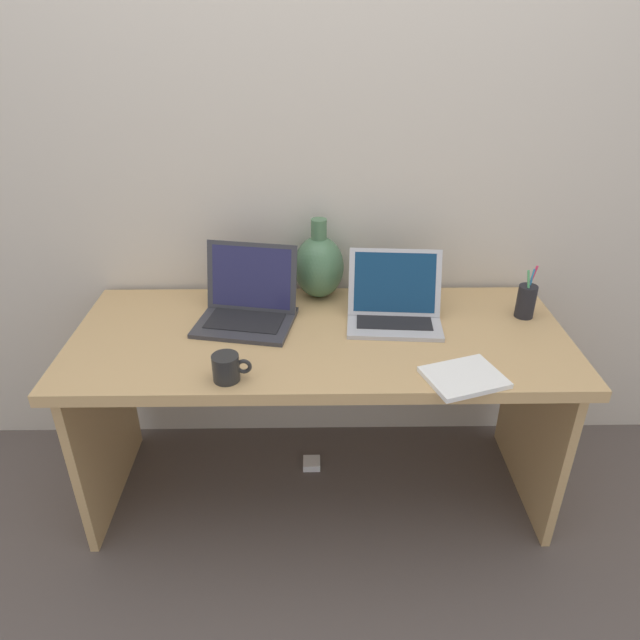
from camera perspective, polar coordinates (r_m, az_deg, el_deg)
The scene contains 10 objects.
ground_plane at distance 2.37m, azimuth 0.00°, elevation -16.26°, with size 6.00×6.00×0.00m, color #564C47.
back_wall at distance 2.12m, azimuth -0.15°, elevation 15.77°, with size 4.40×0.04×2.40m, color beige.
desk at distance 2.01m, azimuth 0.00°, elevation -4.75°, with size 1.66×0.69×0.71m.
laptop_left at distance 2.01m, azimuth -7.13°, elevation 1.85°, with size 0.37×0.32×0.25m.
laptop_right at distance 2.01m, azimuth 7.38°, elevation 1.67°, with size 0.34×0.27×0.23m.
green_vase at distance 2.14m, azimuth -0.11°, elevation 5.40°, with size 0.18×0.18×0.30m.
notebook_stack at distance 1.75m, azimuth 14.10°, elevation -5.54°, with size 0.22×0.17×0.02m, color white.
coffee_mug at distance 1.70m, azimuth -9.23°, elevation -4.69°, with size 0.12×0.08×0.08m.
pen_cup at distance 2.14m, azimuth 19.78°, elevation 1.82°, with size 0.07×0.07×0.19m.
power_brick at distance 2.44m, azimuth -0.84°, elevation -14.04°, with size 0.07×0.07×0.03m, color white.
Camera 1 is at (-0.02, -1.67, 1.67)m, focal length 32.24 mm.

